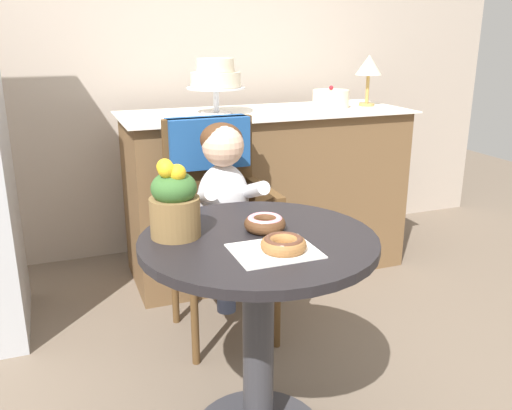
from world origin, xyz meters
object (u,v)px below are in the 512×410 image
object	(u,v)px
flower_vase	(174,202)
table_lamp	(369,67)
wicker_chair	(215,192)
round_layer_cake	(331,99)
seated_child	(226,193)
donut_mid	(265,223)
tiered_cake_stand	(216,78)
donut_front	(284,244)
cafe_table	(258,300)

from	to	relation	value
flower_vase	table_lamp	bearing A→B (deg)	40.75
wicker_chair	round_layer_cake	world-z (taller)	round_layer_cake
seated_child	donut_mid	size ratio (longest dim) A/B	5.63
flower_vase	round_layer_cake	distance (m)	1.68
wicker_chair	tiered_cake_stand	bearing A→B (deg)	72.33
donut_front	table_lamp	xyz separation A→B (m)	(1.15, 1.44, 0.37)
donut_mid	round_layer_cake	bearing A→B (deg)	54.38
wicker_chair	round_layer_cake	xyz separation A→B (m)	(0.85, 0.54, 0.31)
tiered_cake_stand	table_lamp	xyz separation A→B (m)	(0.91, 0.01, 0.03)
seated_child	donut_mid	xyz separation A→B (m)	(-0.06, -0.57, 0.07)
wicker_chair	table_lamp	distance (m)	1.30
seated_child	flower_vase	bearing A→B (deg)	-122.20
seated_child	donut_front	world-z (taller)	seated_child
donut_mid	round_layer_cake	world-z (taller)	round_layer_cake
flower_vase	tiered_cake_stand	size ratio (longest dim) A/B	0.79
donut_mid	flower_vase	size ratio (longest dim) A/B	0.54
table_lamp	flower_vase	bearing A→B (deg)	-139.25
cafe_table	tiered_cake_stand	bearing A→B (deg)	78.21
wicker_chair	donut_mid	xyz separation A→B (m)	(-0.06, -0.72, 0.11)
cafe_table	wicker_chair	size ratio (longest dim) A/B	0.75
seated_child	donut_front	xyz separation A→B (m)	(-0.07, -0.74, 0.06)
cafe_table	flower_vase	size ratio (longest dim) A/B	3.04
round_layer_cake	wicker_chair	bearing A→B (deg)	-147.54
wicker_chair	round_layer_cake	distance (m)	1.05
flower_vase	table_lamp	world-z (taller)	table_lamp
cafe_table	wicker_chair	xyz separation A→B (m)	(0.10, 0.76, 0.13)
cafe_table	donut_front	bearing A→B (deg)	-79.56
wicker_chair	table_lamp	xyz separation A→B (m)	(1.08, 0.54, 0.48)
flower_vase	round_layer_cake	bearing A→B (deg)	45.92
donut_front	flower_vase	distance (m)	0.35
tiered_cake_stand	round_layer_cake	size ratio (longest dim) A/B	1.48
donut_front	table_lamp	size ratio (longest dim) A/B	0.46
donut_front	cafe_table	bearing A→B (deg)	100.44
seated_child	table_lamp	world-z (taller)	table_lamp
donut_mid	table_lamp	size ratio (longest dim) A/B	0.45
flower_vase	donut_mid	bearing A→B (deg)	-10.92
round_layer_cake	table_lamp	xyz separation A→B (m)	(0.24, 0.00, 0.17)
seated_child	table_lamp	xyz separation A→B (m)	(1.08, 0.70, 0.44)
cafe_table	donut_front	distance (m)	0.27
wicker_chair	donut_mid	size ratio (longest dim) A/B	7.40
wicker_chair	flower_vase	bearing A→B (deg)	-115.23
seated_child	table_lamp	bearing A→B (deg)	32.81
donut_front	table_lamp	distance (m)	1.88
wicker_chair	cafe_table	bearing A→B (deg)	-96.52
cafe_table	seated_child	size ratio (longest dim) A/B	0.99
tiered_cake_stand	wicker_chair	bearing A→B (deg)	-108.24
wicker_chair	table_lamp	bearing A→B (deg)	27.18
round_layer_cake	table_lamp	size ratio (longest dim) A/B	0.71
seated_child	donut_mid	world-z (taller)	seated_child
cafe_table	flower_vase	distance (m)	0.40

